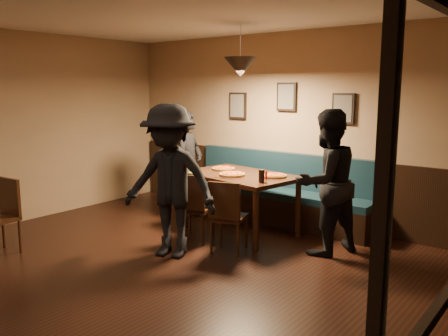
% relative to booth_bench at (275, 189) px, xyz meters
% --- Properties ---
extents(floor, '(7.00, 7.00, 0.00)m').
position_rel_booth_bench_xyz_m(floor, '(0.00, -3.20, -0.50)').
color(floor, black).
rests_on(floor, ground).
extents(wall_back, '(6.00, 0.00, 6.00)m').
position_rel_booth_bench_xyz_m(wall_back, '(0.00, 0.30, 0.90)').
color(wall_back, '#8C704F').
rests_on(wall_back, ground).
extents(wall_right, '(0.00, 7.00, 7.00)m').
position_rel_booth_bench_xyz_m(wall_right, '(3.00, -3.20, 0.90)').
color(wall_right, '#8C704F').
rests_on(wall_right, ground).
extents(wainscot, '(5.88, 0.06, 1.00)m').
position_rel_booth_bench_xyz_m(wainscot, '(0.00, 0.27, 0.00)').
color(wainscot, black).
rests_on(wainscot, ground).
extents(booth_bench, '(3.00, 0.60, 1.00)m').
position_rel_booth_bench_xyz_m(booth_bench, '(0.00, 0.00, 0.00)').
color(booth_bench, '#0F232D').
rests_on(booth_bench, ground).
extents(picture_left, '(0.32, 0.04, 0.42)m').
position_rel_booth_bench_xyz_m(picture_left, '(-0.90, 0.27, 1.20)').
color(picture_left, black).
rests_on(picture_left, wall_back).
extents(picture_center, '(0.32, 0.04, 0.42)m').
position_rel_booth_bench_xyz_m(picture_center, '(0.00, 0.27, 1.35)').
color(picture_center, black).
rests_on(picture_center, wall_back).
extents(picture_right, '(0.32, 0.04, 0.42)m').
position_rel_booth_bench_xyz_m(picture_right, '(0.90, 0.27, 1.20)').
color(picture_right, black).
rests_on(picture_right, wall_back).
extents(pendant_lamp, '(0.44, 0.44, 0.25)m').
position_rel_booth_bench_xyz_m(pendant_lamp, '(-0.10, -0.75, 1.75)').
color(pendant_lamp, black).
rests_on(pendant_lamp, ceiling).
extents(dining_table, '(1.66, 1.20, 0.82)m').
position_rel_booth_bench_xyz_m(dining_table, '(-0.10, -0.75, -0.09)').
color(dining_table, black).
rests_on(dining_table, floor).
extents(chair_near_left, '(0.50, 0.50, 0.90)m').
position_rel_booth_bench_xyz_m(chair_near_left, '(-0.34, -1.39, -0.05)').
color(chair_near_left, black).
rests_on(chair_near_left, floor).
extents(chair_near_right, '(0.50, 0.50, 0.89)m').
position_rel_booth_bench_xyz_m(chair_near_right, '(0.24, -1.44, -0.06)').
color(chair_near_right, black).
rests_on(chair_near_right, floor).
extents(diner_left, '(0.53, 0.68, 1.64)m').
position_rel_booth_bench_xyz_m(diner_left, '(-1.18, -0.61, 0.32)').
color(diner_left, black).
rests_on(diner_left, floor).
extents(diner_right, '(0.94, 1.04, 1.74)m').
position_rel_booth_bench_xyz_m(diner_right, '(1.19, -0.78, 0.37)').
color(diner_right, black).
rests_on(diner_right, floor).
extents(diner_front, '(1.31, 0.98, 1.80)m').
position_rel_booth_bench_xyz_m(diner_front, '(-0.20, -2.00, 0.40)').
color(diner_front, black).
rests_on(diner_front, floor).
extents(pizza_a, '(0.36, 0.36, 0.04)m').
position_rel_booth_bench_xyz_m(pizza_a, '(-0.49, -0.63, 0.34)').
color(pizza_a, orange).
rests_on(pizza_a, dining_table).
extents(pizza_b, '(0.35, 0.35, 0.04)m').
position_rel_booth_bench_xyz_m(pizza_b, '(-0.11, -0.92, 0.34)').
color(pizza_b, orange).
rests_on(pizza_b, dining_table).
extents(pizza_c, '(0.41, 0.41, 0.04)m').
position_rel_booth_bench_xyz_m(pizza_c, '(0.39, -0.65, 0.34)').
color(pizza_c, orange).
rests_on(pizza_c, dining_table).
extents(soda_glass, '(0.08, 0.08, 0.16)m').
position_rel_booth_bench_xyz_m(soda_glass, '(0.45, -1.05, 0.40)').
color(soda_glass, black).
rests_on(soda_glass, dining_table).
extents(tabasco_bottle, '(0.03, 0.03, 0.13)m').
position_rel_booth_bench_xyz_m(tabasco_bottle, '(0.39, -0.85, 0.38)').
color(tabasco_bottle, '#9B0511').
rests_on(tabasco_bottle, dining_table).
extents(napkin_a, '(0.14, 0.14, 0.01)m').
position_rel_booth_bench_xyz_m(napkin_a, '(-0.68, -0.47, 0.32)').
color(napkin_a, '#1D6E22').
rests_on(napkin_a, dining_table).
extents(napkin_b, '(0.17, 0.17, 0.01)m').
position_rel_booth_bench_xyz_m(napkin_b, '(-0.65, -1.08, 0.32)').
color(napkin_b, '#1E7035').
rests_on(napkin_b, dining_table).
extents(cutlery_set, '(0.18, 0.06, 0.00)m').
position_rel_booth_bench_xyz_m(cutlery_set, '(-0.08, -1.16, 0.32)').
color(cutlery_set, silver).
rests_on(cutlery_set, dining_table).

